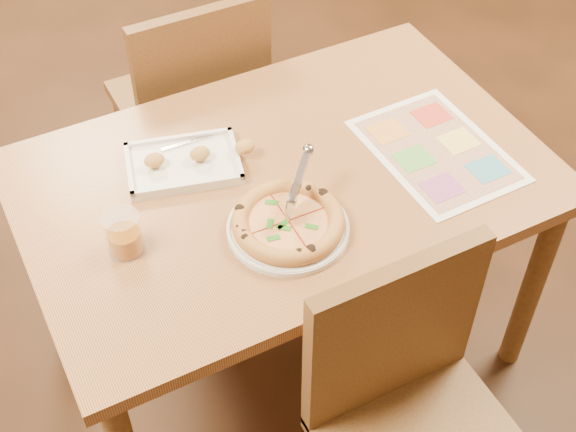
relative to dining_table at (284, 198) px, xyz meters
name	(u,v)px	position (x,y,z in m)	size (l,w,h in m)	color
dining_table	(284,198)	(0.00, 0.00, 0.00)	(1.30, 0.85, 0.72)	#A56B42
chair_near	(411,395)	(0.00, -0.60, -0.07)	(0.42, 0.42, 0.47)	brown
chair_far	(195,91)	(0.00, 0.60, -0.07)	(0.42, 0.42, 0.47)	brown
plate	(288,229)	(-0.08, -0.18, 0.09)	(0.28, 0.28, 0.02)	silver
pizza	(288,222)	(-0.08, -0.17, 0.11)	(0.26, 0.26, 0.04)	#CF8546
pizza_cutter	(297,185)	(-0.03, -0.13, 0.18)	(0.13, 0.13, 0.10)	silver
appetizer_tray	(187,163)	(-0.20, 0.13, 0.10)	(0.34, 0.26, 0.05)	silver
glass_tumbler	(124,236)	(-0.43, -0.06, 0.13)	(0.08, 0.08, 0.11)	#8E4A0A
menu	(437,150)	(0.39, -0.10, 0.09)	(0.30, 0.42, 0.01)	white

